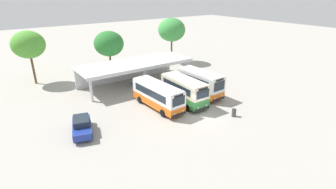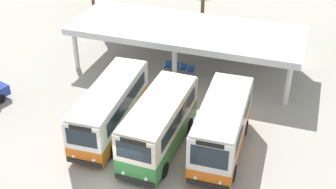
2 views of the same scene
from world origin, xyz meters
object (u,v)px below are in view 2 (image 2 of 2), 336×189
city_bus_middle_cream (222,126)px  waiting_chair_middle_seat (184,68)px  city_bus_nearest_orange (110,107)px  city_bus_second_in_row (159,123)px  waiting_chair_end_by_column (168,66)px  waiting_chair_fourth_seat (191,70)px  waiting_chair_second_from_end (176,67)px

city_bus_middle_cream → waiting_chair_middle_seat: 9.48m
city_bus_nearest_orange → city_bus_second_in_row: (3.43, -0.82, 0.11)m
waiting_chair_end_by_column → waiting_chair_middle_seat: bearing=1.1°
waiting_chair_end_by_column → waiting_chair_fourth_seat: same height
city_bus_second_in_row → waiting_chair_fourth_seat: size_ratio=8.34×
city_bus_second_in_row → city_bus_middle_cream: size_ratio=1.02×
waiting_chair_middle_seat → waiting_chair_fourth_seat: bearing=-11.1°
waiting_chair_middle_seat → waiting_chair_second_from_end: bearing=-173.9°
city_bus_second_in_row → waiting_chair_second_from_end: city_bus_second_in_row is taller
waiting_chair_end_by_column → waiting_chair_fourth_seat: size_ratio=1.00×
city_bus_middle_cream → waiting_chair_fourth_seat: 9.09m
waiting_chair_end_by_column → city_bus_nearest_orange: bearing=-96.5°
city_bus_nearest_orange → waiting_chair_end_by_column: city_bus_nearest_orange is taller
city_bus_nearest_orange → city_bus_middle_cream: bearing=0.3°
waiting_chair_middle_seat → waiting_chair_fourth_seat: same height
waiting_chair_end_by_column → waiting_chair_middle_seat: same height
city_bus_nearest_orange → waiting_chair_end_by_column: bearing=83.5°
waiting_chair_end_by_column → waiting_chair_middle_seat: (1.21, 0.02, 0.00)m
city_bus_nearest_orange → waiting_chair_fourth_seat: (2.73, 8.03, -1.16)m
city_bus_nearest_orange → waiting_chair_end_by_column: size_ratio=9.30×
city_bus_second_in_row → waiting_chair_fourth_seat: bearing=94.5°
city_bus_nearest_orange → waiting_chair_fourth_seat: 8.57m
city_bus_nearest_orange → city_bus_middle_cream: city_bus_middle_cream is taller
city_bus_middle_cream → waiting_chair_middle_seat: (-4.73, 8.12, -1.30)m
waiting_chair_middle_seat → waiting_chair_fourth_seat: size_ratio=1.00×
city_bus_second_in_row → waiting_chair_second_from_end: bearing=102.1°
city_bus_middle_cream → waiting_chair_second_from_end: size_ratio=8.18×
city_bus_nearest_orange → waiting_chair_middle_seat: bearing=75.4°
city_bus_nearest_orange → waiting_chair_fourth_seat: bearing=71.2°
waiting_chair_middle_seat → city_bus_middle_cream: bearing=-59.8°
city_bus_nearest_orange → waiting_chair_fourth_seat: city_bus_nearest_orange is taller
city_bus_second_in_row → waiting_chair_second_from_end: (-1.90, 8.90, -1.27)m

